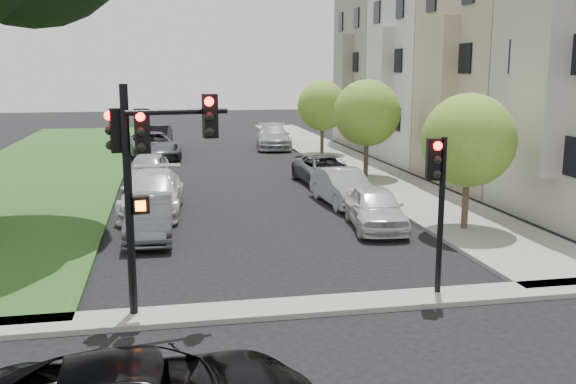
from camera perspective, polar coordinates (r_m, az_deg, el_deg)
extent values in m
plane|color=black|center=(12.27, 4.61, -13.62)|extent=(140.00, 140.00, 0.00)
cube|color=#2F5B1F|center=(35.60, -20.53, 2.08)|extent=(8.00, 44.00, 0.12)
cube|color=gray|center=(36.45, 4.70, 2.93)|extent=(3.50, 44.00, 0.12)
cube|color=gray|center=(14.04, 2.39, -10.10)|extent=(60.00, 1.00, 0.12)
cube|color=silver|center=(22.11, 21.22, 8.65)|extent=(0.70, 2.20, 5.50)
cube|color=black|center=(22.27, 22.07, 11.18)|extent=(0.08, 3.60, 6.00)
cube|color=tan|center=(30.51, 19.96, 10.09)|extent=(7.00, 7.40, 10.00)
cube|color=tan|center=(28.75, 13.20, 9.44)|extent=(0.70, 2.20, 5.50)
cube|color=black|center=(28.87, 13.84, 11.41)|extent=(0.08, 3.60, 6.00)
cube|color=#ADABA5|center=(37.16, 13.96, 10.45)|extent=(7.00, 7.40, 10.00)
cube|color=#ADABA5|center=(35.72, 8.23, 9.84)|extent=(0.70, 2.20, 5.50)
cube|color=black|center=(35.82, 8.74, 11.43)|extent=(0.08, 3.60, 6.00)
cube|color=#9B9682|center=(44.08, 9.81, 10.63)|extent=(7.00, 7.40, 10.00)
cube|color=#9B9682|center=(42.88, 4.89, 10.07)|extent=(0.70, 2.20, 5.50)
cube|color=black|center=(42.96, 5.31, 11.40)|extent=(0.08, 3.60, 6.00)
cylinder|color=#473826|center=(20.93, 15.49, -0.65)|extent=(0.21, 0.21, 2.08)
sphere|color=#5E972B|center=(20.65, 15.75, 4.45)|extent=(2.91, 2.91, 2.91)
cylinder|color=#473826|center=(30.20, 6.95, 3.23)|extent=(0.22, 0.22, 2.20)
sphere|color=#5E972B|center=(30.00, 7.03, 6.98)|extent=(3.08, 3.08, 3.08)
cylinder|color=#473826|center=(38.28, 3.04, 4.83)|extent=(0.21, 0.21, 2.11)
sphere|color=#5E972B|center=(38.13, 3.07, 7.67)|extent=(2.95, 2.95, 2.95)
cylinder|color=black|center=(13.24, -13.96, -1.14)|extent=(0.19, 0.19, 4.80)
cylinder|color=black|center=(12.97, -9.82, 7.03)|extent=(2.02, 0.45, 0.11)
cube|color=black|center=(13.00, -12.83, 5.30)|extent=(0.31, 0.28, 0.88)
cube|color=black|center=(13.01, -6.94, 6.71)|extent=(0.31, 0.28, 0.88)
cube|color=black|center=(13.26, -15.01, 5.30)|extent=(0.28, 0.31, 0.88)
sphere|color=#FF0C05|center=(12.84, -12.90, 6.55)|extent=(0.18, 0.18, 0.18)
sphere|color=black|center=(12.90, -12.79, 3.93)|extent=(0.18, 0.18, 0.18)
cube|color=black|center=(13.22, -12.96, -1.10)|extent=(0.36, 0.28, 0.35)
cube|color=#FF5905|center=(13.10, -12.98, -1.22)|extent=(0.20, 0.03, 0.20)
cylinder|color=black|center=(14.63, 13.42, -2.32)|extent=(0.16, 0.16, 3.64)
cube|color=black|center=(14.29, 12.79, 2.86)|extent=(0.33, 0.30, 0.91)
sphere|color=#FF0C05|center=(14.12, 13.07, 4.01)|extent=(0.19, 0.19, 0.19)
imported|color=silver|center=(20.86, 7.77, -1.41)|extent=(2.11, 4.16, 1.36)
imported|color=#999BA0|center=(24.39, 4.92, 0.44)|extent=(1.71, 4.21, 1.36)
imported|color=#3F4247|center=(28.62, 3.37, 1.95)|extent=(2.41, 4.76, 1.29)
imported|color=#999BA0|center=(41.66, -1.30, 4.93)|extent=(2.75, 5.46, 1.52)
imported|color=#3F4247|center=(19.87, -12.22, -2.27)|extent=(1.45, 3.96, 1.29)
imported|color=silver|center=(23.35, -11.95, -0.07)|extent=(2.46, 5.26, 1.49)
imported|color=#999BA0|center=(29.06, -12.35, 1.98)|extent=(2.18, 4.33, 1.42)
imported|color=#3F4247|center=(37.57, -11.98, 4.05)|extent=(3.58, 5.88, 1.52)
imported|color=black|center=(42.30, -11.59, 4.78)|extent=(2.11, 4.66, 1.48)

